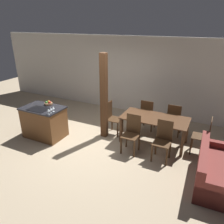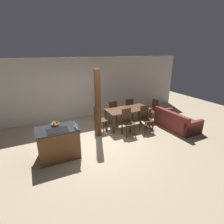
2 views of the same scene
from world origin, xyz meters
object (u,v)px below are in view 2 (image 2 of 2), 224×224
dining_chair_head_end (99,119)px  dining_chair_foot_end (153,110)px  wine_glass_middle (76,124)px  fruit_bowl (55,124)px  dining_table (128,111)px  wine_glass_near (77,125)px  dining_chair_near_left (128,122)px  dining_chair_far_right (128,108)px  dining_chair_far_left (112,111)px  timber_post (98,104)px  kitchen_island (58,143)px  dining_chair_near_right (146,118)px  wine_glass_far (75,123)px  couch (176,122)px

dining_chair_head_end → dining_chair_foot_end: size_ratio=1.00×
wine_glass_middle → dining_chair_head_end: 1.80m
fruit_bowl → wine_glass_middle: size_ratio=1.52×
dining_table → wine_glass_near: bearing=-151.1°
wine_glass_middle → dining_chair_foot_end: bearing=18.7°
dining_chair_near_left → dining_chair_far_right: 1.54m
wine_glass_middle → dining_chair_far_left: (2.05, 1.92, -0.51)m
timber_post → dining_chair_foot_end: bearing=5.7°
dining_chair_near_left → dining_chair_far_right: size_ratio=1.00×
fruit_bowl → dining_chair_far_left: (2.54, 1.45, -0.44)m
kitchen_island → dining_chair_near_right: 3.37m
wine_glass_middle → wine_glass_near: bearing=-90.0°
wine_glass_middle → dining_chair_head_end: bearing=46.8°
fruit_bowl → wine_glass_near: bearing=-48.5°
kitchen_island → wine_glass_near: size_ratio=7.53×
dining_chair_far_left → timber_post: size_ratio=0.41×
dining_chair_near_left → dining_chair_near_right: same height
kitchen_island → dining_chair_far_right: bearing=26.9°
wine_glass_near → dining_chair_near_left: 2.22m
kitchen_island → dining_table: size_ratio=0.65×
dining_table → dining_chair_near_left: bearing=-121.3°
dining_chair_foot_end → wine_glass_far: bearing=-72.6°
dining_chair_far_left → wine_glass_near: bearing=44.5°
wine_glass_far → dining_chair_near_right: wine_glass_far is taller
dining_chair_far_left → couch: 2.67m
dining_chair_near_left → dining_chair_near_right: 0.80m
wine_glass_far → dining_chair_foot_end: wine_glass_far is taller
wine_glass_near → wine_glass_far: bearing=90.0°
dining_chair_near_right → dining_chair_far_left: size_ratio=1.00×
dining_chair_far_left → dining_chair_foot_end: bearing=158.4°
dining_chair_near_left → dining_chair_near_right: size_ratio=1.00×
dining_chair_near_right → wine_glass_near: bearing=-166.4°
dining_chair_near_left → dining_chair_far_left: same height
couch → dining_chair_near_right: bearing=72.8°
dining_chair_far_right → dining_chair_near_left: bearing=58.7°
dining_chair_far_right → dining_chair_head_end: same height
dining_chair_far_right → dining_chair_head_end: (-1.67, -0.66, 0.00)m
dining_chair_near_left → dining_chair_foot_end: size_ratio=1.00×
dining_chair_near_right → dining_chair_head_end: size_ratio=1.00×
dining_chair_far_right → wine_glass_middle: bearing=33.9°
couch → dining_chair_foot_end: bearing=20.0°
dining_table → dining_chair_head_end: (-1.27, 0.00, -0.14)m
fruit_bowl → dining_chair_foot_end: bearing=10.7°
dining_chair_foot_end → timber_post: (-2.67, -0.27, 0.69)m
wine_glass_middle → dining_chair_far_right: size_ratio=0.16×
dining_chair_head_end → dining_chair_foot_end: 2.54m
wine_glass_middle → fruit_bowl: bearing=136.7°
kitchen_island → dining_chair_head_end: bearing=31.7°
dining_chair_near_left → couch: (2.07, -0.35, -0.26)m
wine_glass_near → dining_chair_far_right: bearing=35.2°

